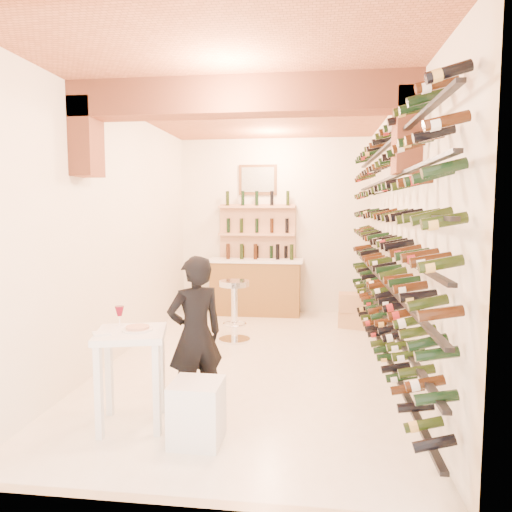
{
  "coord_description": "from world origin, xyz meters",
  "views": [
    {
      "loc": [
        0.77,
        -5.79,
        1.91
      ],
      "look_at": [
        0.0,
        0.3,
        1.3
      ],
      "focal_mm": 33.21,
      "sensor_mm": 36.0,
      "label": 1
    }
  ],
  "objects_px": {
    "tasting_table": "(131,348)",
    "white_stool": "(197,412)",
    "crate_lower": "(354,319)",
    "back_counter": "(256,285)",
    "wine_rack": "(380,239)",
    "person": "(195,335)",
    "chrome_barstool": "(234,306)"
  },
  "relations": [
    {
      "from": "tasting_table",
      "to": "white_stool",
      "type": "bearing_deg",
      "value": -34.5
    },
    {
      "from": "tasting_table",
      "to": "crate_lower",
      "type": "distance_m",
      "value": 4.42
    },
    {
      "from": "crate_lower",
      "to": "back_counter",
      "type": "bearing_deg",
      "value": 155.3
    },
    {
      "from": "crate_lower",
      "to": "wine_rack",
      "type": "bearing_deg",
      "value": -85.98
    },
    {
      "from": "person",
      "to": "crate_lower",
      "type": "xyz_separation_m",
      "value": [
        1.73,
        3.45,
        -0.61
      ]
    },
    {
      "from": "crate_lower",
      "to": "person",
      "type": "bearing_deg",
      "value": -116.66
    },
    {
      "from": "back_counter",
      "to": "chrome_barstool",
      "type": "bearing_deg",
      "value": -92.65
    },
    {
      "from": "person",
      "to": "chrome_barstool",
      "type": "xyz_separation_m",
      "value": [
        -0.05,
        2.43,
        -0.23
      ]
    },
    {
      "from": "back_counter",
      "to": "tasting_table",
      "type": "relative_size",
      "value": 1.65
    },
    {
      "from": "wine_rack",
      "to": "tasting_table",
      "type": "relative_size",
      "value": 5.53
    },
    {
      "from": "person",
      "to": "chrome_barstool",
      "type": "relative_size",
      "value": 1.68
    },
    {
      "from": "person",
      "to": "crate_lower",
      "type": "relative_size",
      "value": 3.29
    },
    {
      "from": "white_stool",
      "to": "person",
      "type": "xyz_separation_m",
      "value": [
        -0.15,
        0.57,
        0.49
      ]
    },
    {
      "from": "wine_rack",
      "to": "white_stool",
      "type": "bearing_deg",
      "value": -128.44
    },
    {
      "from": "chrome_barstool",
      "to": "crate_lower",
      "type": "height_order",
      "value": "chrome_barstool"
    },
    {
      "from": "person",
      "to": "crate_lower",
      "type": "distance_m",
      "value": 3.91
    },
    {
      "from": "wine_rack",
      "to": "person",
      "type": "relative_size",
      "value": 3.84
    },
    {
      "from": "chrome_barstool",
      "to": "person",
      "type": "bearing_deg",
      "value": -88.8
    },
    {
      "from": "chrome_barstool",
      "to": "crate_lower",
      "type": "distance_m",
      "value": 2.09
    },
    {
      "from": "back_counter",
      "to": "crate_lower",
      "type": "distance_m",
      "value": 1.91
    },
    {
      "from": "tasting_table",
      "to": "person",
      "type": "bearing_deg",
      "value": 19.46
    },
    {
      "from": "tasting_table",
      "to": "person",
      "type": "relative_size",
      "value": 0.69
    },
    {
      "from": "tasting_table",
      "to": "chrome_barstool",
      "type": "bearing_deg",
      "value": 66.64
    },
    {
      "from": "white_stool",
      "to": "wine_rack",
      "type": "bearing_deg",
      "value": 51.56
    },
    {
      "from": "person",
      "to": "chrome_barstool",
      "type": "distance_m",
      "value": 2.44
    },
    {
      "from": "white_stool",
      "to": "chrome_barstool",
      "type": "relative_size",
      "value": 0.58
    },
    {
      "from": "back_counter",
      "to": "tasting_table",
      "type": "distance_m",
      "value": 4.6
    },
    {
      "from": "chrome_barstool",
      "to": "wine_rack",
      "type": "bearing_deg",
      "value": -23.84
    },
    {
      "from": "back_counter",
      "to": "person",
      "type": "distance_m",
      "value": 4.24
    },
    {
      "from": "wine_rack",
      "to": "chrome_barstool",
      "type": "height_order",
      "value": "wine_rack"
    },
    {
      "from": "crate_lower",
      "to": "chrome_barstool",
      "type": "bearing_deg",
      "value": -150.22
    },
    {
      "from": "chrome_barstool",
      "to": "crate_lower",
      "type": "relative_size",
      "value": 1.96
    }
  ]
}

